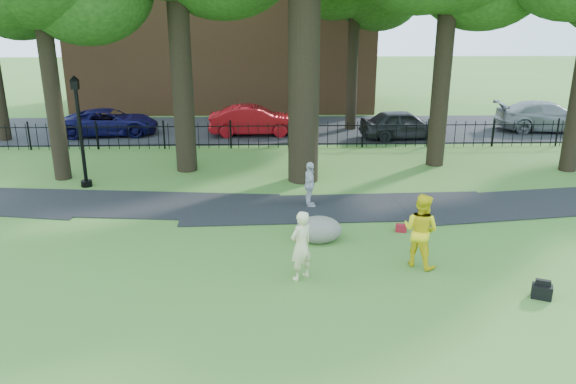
{
  "coord_description": "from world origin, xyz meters",
  "views": [
    {
      "loc": [
        -1.18,
        -12.93,
        6.19
      ],
      "look_at": [
        -0.71,
        2.0,
        1.21
      ],
      "focal_mm": 35.0,
      "sensor_mm": 36.0,
      "label": 1
    }
  ],
  "objects_px": {
    "red_sedan": "(254,120)",
    "lamppost": "(81,134)",
    "man": "(421,230)",
    "boulder": "(319,228)",
    "woman": "(301,246)"
  },
  "relations": [
    {
      "from": "boulder",
      "to": "red_sedan",
      "type": "relative_size",
      "value": 0.29
    },
    {
      "from": "boulder",
      "to": "lamppost",
      "type": "xyz_separation_m",
      "value": [
        -7.93,
        5.13,
        1.56
      ]
    },
    {
      "from": "red_sedan",
      "to": "man",
      "type": "bearing_deg",
      "value": -165.0
    },
    {
      "from": "woman",
      "to": "man",
      "type": "xyz_separation_m",
      "value": [
        2.98,
        0.62,
        0.09
      ]
    },
    {
      "from": "lamppost",
      "to": "red_sedan",
      "type": "bearing_deg",
      "value": 51.17
    },
    {
      "from": "boulder",
      "to": "lamppost",
      "type": "relative_size",
      "value": 0.32
    },
    {
      "from": "boulder",
      "to": "lamppost",
      "type": "height_order",
      "value": "lamppost"
    },
    {
      "from": "lamppost",
      "to": "red_sedan",
      "type": "relative_size",
      "value": 0.89
    },
    {
      "from": "woman",
      "to": "boulder",
      "type": "xyz_separation_m",
      "value": [
        0.61,
        2.26,
        -0.48
      ]
    },
    {
      "from": "boulder",
      "to": "red_sedan",
      "type": "height_order",
      "value": "red_sedan"
    },
    {
      "from": "man",
      "to": "red_sedan",
      "type": "xyz_separation_m",
      "value": [
        -4.48,
        15.03,
        -0.21
      ]
    },
    {
      "from": "red_sedan",
      "to": "lamppost",
      "type": "bearing_deg",
      "value": 143.22
    },
    {
      "from": "lamppost",
      "to": "man",
      "type": "bearing_deg",
      "value": -36.99
    },
    {
      "from": "boulder",
      "to": "lamppost",
      "type": "distance_m",
      "value": 9.58
    },
    {
      "from": "boulder",
      "to": "woman",
      "type": "bearing_deg",
      "value": -105.03
    }
  ]
}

